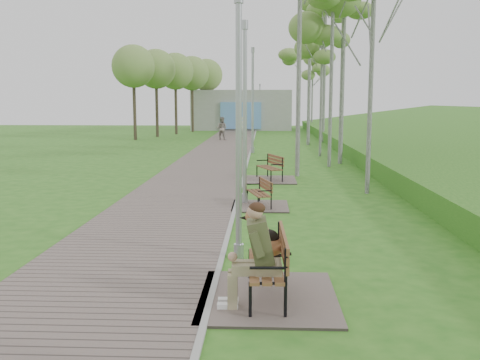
{
  "coord_description": "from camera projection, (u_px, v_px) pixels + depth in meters",
  "views": [
    {
      "loc": [
        0.78,
        -4.28,
        2.97
      ],
      "look_at": [
        0.27,
        7.18,
        1.26
      ],
      "focal_mm": 40.0,
      "sensor_mm": 36.0,
      "label": 1
    }
  ],
  "objects": [
    {
      "name": "walkway",
      "position": [
        212.0,
        162.0,
        26.02
      ],
      "size": [
        3.5,
        67.0,
        0.04
      ],
      "primitive_type": "cube",
      "color": "#6F605A",
      "rests_on": "ground"
    },
    {
      "name": "kerb",
      "position": [
        248.0,
        162.0,
        25.94
      ],
      "size": [
        0.1,
        67.0,
        0.05
      ],
      "primitive_type": "cube",
      "color": "#999993",
      "rests_on": "ground"
    },
    {
      "name": "building_north",
      "position": [
        242.0,
        110.0,
        54.84
      ],
      "size": [
        10.0,
        5.2,
        4.0
      ],
      "color": "#9E9E99",
      "rests_on": "ground"
    },
    {
      "name": "bench_main",
      "position": [
        262.0,
        267.0,
        7.97
      ],
      "size": [
        2.05,
        2.28,
        1.79
      ],
      "color": "#6F605A",
      "rests_on": "ground"
    },
    {
      "name": "bench_second",
      "position": [
        259.0,
        201.0,
        15.01
      ],
      "size": [
        1.56,
        1.74,
        0.96
      ],
      "color": "#6F605A",
      "rests_on": "ground"
    },
    {
      "name": "bench_third",
      "position": [
        269.0,
        175.0,
        20.01
      ],
      "size": [
        1.9,
        2.11,
        1.17
      ],
      "color": "#6F605A",
      "rests_on": "ground"
    },
    {
      "name": "lamp_post_near",
      "position": [
        239.0,
        138.0,
        9.79
      ],
      "size": [
        0.19,
        0.19,
        4.9
      ],
      "color": "#A2A5AA",
      "rests_on": "ground"
    },
    {
      "name": "lamp_post_second",
      "position": [
        245.0,
        120.0,
        15.15
      ],
      "size": [
        0.2,
        0.2,
        5.16
      ],
      "color": "#A2A5AA",
      "rests_on": "ground"
    },
    {
      "name": "lamp_post_third",
      "position": [
        253.0,
        104.0,
        30.15
      ],
      "size": [
        0.23,
        0.23,
        5.9
      ],
      "color": "#A2A5AA",
      "rests_on": "ground"
    },
    {
      "name": "lamp_post_far",
      "position": [
        260.0,
        108.0,
        54.31
      ],
      "size": [
        0.18,
        0.18,
        4.63
      ],
      "color": "#A2A5AA",
      "rests_on": "ground"
    },
    {
      "name": "pedestrian_near",
      "position": [
        241.0,
        127.0,
        43.68
      ],
      "size": [
        0.64,
        0.44,
        1.68
      ],
      "primitive_type": "imported",
      "rotation": [
        0.0,
        0.0,
        3.21
      ],
      "color": "silver",
      "rests_on": "ground"
    },
    {
      "name": "pedestrian_far",
      "position": [
        222.0,
        129.0,
        40.28
      ],
      "size": [
        0.99,
        0.86,
        1.75
      ],
      "primitive_type": "imported",
      "rotation": [
        0.0,
        0.0,
        2.88
      ],
      "color": "gray",
      "rests_on": "ground"
    },
    {
      "name": "birch_mid_c",
      "position": [
        322.0,
        37.0,
        27.78
      ],
      "size": [
        2.35,
        2.35,
        7.95
      ],
      "color": "silver",
      "rests_on": "ground"
    },
    {
      "name": "birch_far_b",
      "position": [
        310.0,
        17.0,
        34.75
      ],
      "size": [
        2.84,
        2.84,
        10.67
      ],
      "color": "silver",
      "rests_on": "ground"
    },
    {
      "name": "birch_far_c",
      "position": [
        326.0,
        16.0,
        37.02
      ],
      "size": [
        2.66,
        2.66,
        11.2
      ],
      "color": "silver",
      "rests_on": "ground"
    },
    {
      "name": "birch_distant_a",
      "position": [
        299.0,
        47.0,
        44.39
      ],
      "size": [
        2.81,
        2.81,
        9.42
      ],
      "color": "silver",
      "rests_on": "ground"
    },
    {
      "name": "birch_distant_b",
      "position": [
        313.0,
        67.0,
        52.3
      ],
      "size": [
        2.49,
        2.49,
        7.94
      ],
      "color": "silver",
      "rests_on": "ground"
    }
  ]
}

